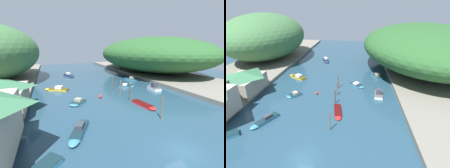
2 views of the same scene
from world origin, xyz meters
The scene contains 20 objects.
water_surface centered at (0.00, 30.00, 0.00)m, with size 130.00×130.00×0.00m, color #234256.
left_bank centered at (-27.64, 30.00, 0.45)m, with size 22.00×120.00×0.90m.
right_bank centered at (27.64, 30.00, 0.45)m, with size 22.00×120.00×0.90m.
hillside_left centered at (-28.74, 47.63, 9.39)m, with size 28.14×39.40×16.97m.
hillside_right centered at (28.74, 43.64, 7.92)m, with size 39.68×55.55×14.04m.
boathouse_shed centered at (-19.78, 17.74, 3.53)m, with size 7.89×10.08×5.09m.
boat_far_upstream centered at (-10.93, 30.01, 0.33)m, with size 6.32×4.83×1.11m.
boat_far_right_bank centered at (13.01, 33.71, 0.36)m, with size 3.69×5.15×1.21m.
boat_open_rowboat centered at (-9.57, 7.48, 0.38)m, with size 3.78×5.78×1.18m.
boat_near_quay centered at (7.36, 26.00, 0.25)m, with size 4.47×4.32×0.81m.
boat_moored_right centered at (-7.77, 18.26, 0.30)m, with size 3.87×3.96×0.97m.
boat_cabin_cruiser centered at (-5.36, 48.11, 0.43)m, with size 3.69×6.34×1.37m.
boat_white_cruiser centered at (3.64, 12.08, 0.24)m, with size 2.30×5.84×0.49m.
boat_red_skiff centered at (12.57, 21.07, 0.56)m, with size 2.34×4.99×1.88m.
mooring_post_nearest centered at (2.89, 6.76, 1.88)m, with size 0.21×0.21×3.74m.
mooring_post_middle centered at (2.54, 16.01, 1.66)m, with size 0.23×0.23×3.30m.
mooring_post_fourth centered at (2.39, 19.98, 1.78)m, with size 0.27×0.27×3.55m.
mooring_post_farthest centered at (2.26, 24.16, 1.80)m, with size 0.25×0.25×3.58m.
channel_buoy_near centered at (-2.49, 19.80, 0.39)m, with size 0.68×0.68×1.01m.
person_on_quay centered at (-17.38, 14.90, 1.88)m, with size 0.31×0.42×1.69m.
Camera 2 is at (7.21, -17.56, 19.75)m, focal length 28.00 mm.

